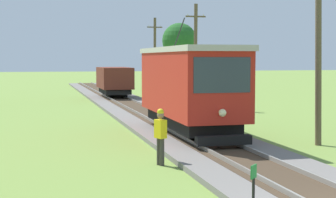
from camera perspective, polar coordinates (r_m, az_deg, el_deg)
The scene contains 8 objects.
red_tram at distance 22.25m, azimuth 2.36°, elevation 1.44°, with size 2.60×8.54×4.79m.
freight_car at distance 43.47m, azimuth -5.83°, elevation 2.02°, with size 2.40×5.20×2.31m.
utility_pole_near_tram at distance 21.10m, azimuth 15.98°, elevation 6.27°, with size 1.40×0.55×7.99m.
utility_pole_mid at distance 35.78m, azimuth 2.99°, elevation 4.81°, with size 1.40×0.37×7.02m.
utility_pole_far at distance 47.83m, azimuth -1.44°, elevation 4.71°, with size 1.40×0.39×7.02m.
trackside_signal_marker at distance 11.03m, azimuth 9.24°, elevation -9.67°, with size 0.21×0.21×1.18m.
track_worker at distance 16.46m, azimuth -0.82°, elevation -3.82°, with size 0.36×0.44×1.78m.
tree_right_near at distance 58.81m, azimuth 1.25°, elevation 6.36°, with size 3.84×3.84×7.31m.
Camera 1 is at (-6.33, -8.73, 3.33)m, focal length 56.27 mm.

